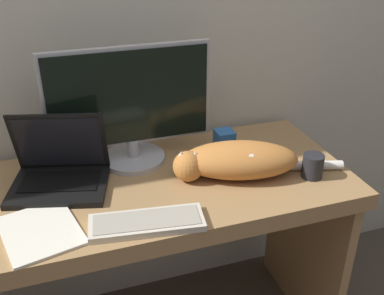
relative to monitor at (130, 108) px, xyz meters
name	(u,v)px	position (x,y,z in m)	size (l,w,h in m)	color
wall_back	(120,0)	(0.02, 0.21, 0.32)	(6.40, 0.06, 2.60)	beige
desk	(153,223)	(0.02, -0.16, -0.38)	(1.34, 0.60, 0.78)	#A37A4C
monitor	(130,108)	(0.00, 0.00, 0.00)	(0.56, 0.22, 0.42)	#B2B2B7
laptop	(60,172)	(-0.26, -0.08, -0.16)	(0.35, 0.30, 0.24)	black
external_keyboard	(147,223)	(-0.04, -0.38, -0.19)	(0.34, 0.16, 0.02)	beige
cat	(236,160)	(0.31, -0.21, -0.14)	(0.58, 0.28, 0.12)	#C67A38
coffee_mug	(313,166)	(0.55, -0.30, -0.16)	(0.07, 0.07, 0.08)	#232328
paper_notepad	(40,231)	(-0.33, -0.32, -0.20)	(0.25, 0.28, 0.01)	white
small_toy	(224,139)	(0.35, -0.01, -0.17)	(0.07, 0.07, 0.07)	#2D6BB7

